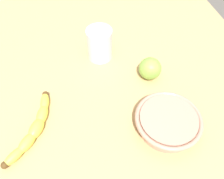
{
  "coord_description": "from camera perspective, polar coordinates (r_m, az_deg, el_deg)",
  "views": [
    {
      "loc": [
        -42.36,
        1.42,
        57.97
      ],
      "look_at": [
        -2.36,
        -7.79,
        5.0
      ],
      "focal_mm": 36.48,
      "sensor_mm": 36.0,
      "label": 1
    }
  ],
  "objects": [
    {
      "name": "ceramic_bowl",
      "position": [
        0.62,
        13.8,
        -7.82
      ],
      "size": [
        17.52,
        17.52,
        4.8
      ],
      "color": "tan",
      "rests_on": "wooden_tabletop"
    },
    {
      "name": "wooden_tabletop",
      "position": [
        0.71,
        -6.61,
        -1.38
      ],
      "size": [
        120.0,
        120.0,
        3.0
      ],
      "primitive_type": "cube",
      "color": "tan",
      "rests_on": "ground"
    },
    {
      "name": "banana",
      "position": [
        0.64,
        -19.0,
        -9.04
      ],
      "size": [
        20.98,
        12.61,
        3.3
      ],
      "rotation": [
        0.0,
        0.0,
        5.78
      ],
      "color": "#DEDE45",
      "rests_on": "wooden_tabletop"
    },
    {
      "name": "green_apple_fruit",
      "position": [
        0.71,
        9.49,
        5.2
      ],
      "size": [
        7.0,
        7.0,
        7.0
      ],
      "primitive_type": "sphere",
      "color": "#84B747",
      "rests_on": "wooden_tabletop"
    },
    {
      "name": "smoothie_glass",
      "position": [
        0.76,
        -3.1,
        11.16
      ],
      "size": [
        8.29,
        8.29,
        10.7
      ],
      "color": "silver",
      "rests_on": "wooden_tabletop"
    }
  ]
}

